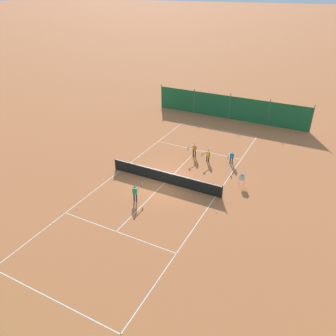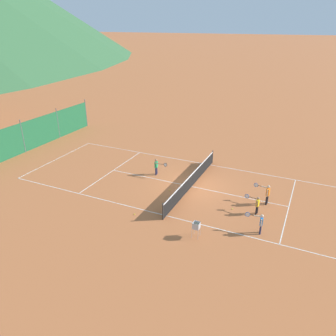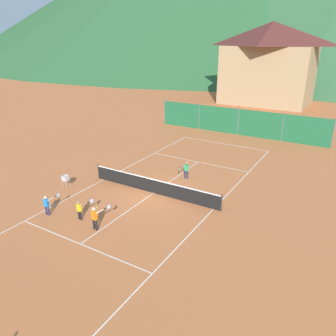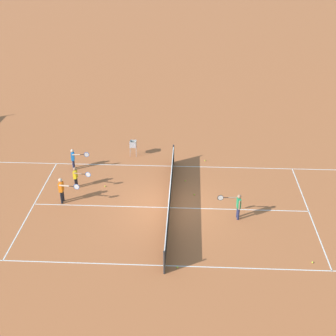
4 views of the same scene
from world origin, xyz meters
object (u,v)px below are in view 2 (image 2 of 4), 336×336
at_px(tennis_ball_near_corner, 232,209).
at_px(tennis_ball_by_net_right, 144,155).
at_px(tennis_net, 192,180).
at_px(tennis_ball_alley_right, 170,190).
at_px(player_near_service, 267,193).
at_px(player_near_baseline, 257,204).
at_px(player_far_baseline, 260,222).
at_px(tennis_ball_far_corner, 167,200).
at_px(ball_hopper, 196,226).
at_px(tennis_ball_service_box, 205,163).
at_px(tennis_ball_by_net_left, 134,214).
at_px(player_far_service, 157,166).

xyz_separation_m(tennis_ball_near_corner, tennis_ball_by_net_right, (5.42, 9.08, 0.00)).
height_order(tennis_net, tennis_ball_alley_right, tennis_net).
distance_m(tennis_net, player_near_service, 5.05).
bearing_deg(player_near_baseline, tennis_ball_alley_right, 85.43).
height_order(player_far_baseline, player_near_baseline, player_far_baseline).
relative_size(tennis_ball_near_corner, tennis_ball_alley_right, 1.00).
bearing_deg(tennis_ball_far_corner, ball_hopper, -133.32).
xyz_separation_m(tennis_net, tennis_ball_service_box, (4.21, 0.49, -0.47)).
distance_m(player_far_baseline, player_near_baseline, 1.99).
distance_m(tennis_ball_far_corner, tennis_ball_by_net_right, 7.98).
relative_size(player_near_service, player_near_baseline, 1.16).
distance_m(tennis_net, tennis_ball_by_net_left, 5.12).
xyz_separation_m(player_near_service, tennis_ball_far_corner, (-2.27, 5.72, -0.72)).
xyz_separation_m(player_far_baseline, tennis_ball_service_box, (7.75, 5.73, -0.65)).
bearing_deg(tennis_ball_near_corner, tennis_ball_by_net_left, 120.95).
bearing_deg(ball_hopper, player_near_service, -28.48).
xyz_separation_m(tennis_ball_far_corner, tennis_ball_by_net_right, (6.16, 5.07, 0.00)).
height_order(player_far_baseline, ball_hopper, player_far_baseline).
bearing_deg(player_far_baseline, player_near_baseline, 16.32).
xyz_separation_m(tennis_net, player_near_service, (-0.23, -5.04, 0.26)).
distance_m(tennis_ball_near_corner, tennis_ball_alley_right, 4.50).
distance_m(tennis_net, player_near_baseline, 4.97).
distance_m(tennis_ball_by_net_left, tennis_ball_service_box, 9.09).
relative_size(player_far_service, tennis_ball_service_box, 18.74).
distance_m(player_near_service, tennis_ball_by_net_left, 8.21).
bearing_deg(player_near_service, tennis_net, 87.43).
height_order(tennis_net, player_far_baseline, player_far_baseline).
bearing_deg(player_far_baseline, player_far_service, 62.87).
bearing_deg(tennis_ball_far_corner, tennis_ball_by_net_left, 155.34).
bearing_deg(tennis_ball_near_corner, tennis_ball_service_box, 32.58).
bearing_deg(ball_hopper, tennis_ball_by_net_left, 82.92).
height_order(player_far_baseline, tennis_ball_near_corner, player_far_baseline).
distance_m(tennis_net, tennis_ball_near_corner, 3.79).
height_order(tennis_ball_near_corner, tennis_ball_service_box, same).
relative_size(player_near_baseline, tennis_ball_near_corner, 16.93).
bearing_deg(tennis_ball_service_box, tennis_ball_by_net_right, 95.92).
bearing_deg(tennis_ball_by_net_left, tennis_ball_alley_right, -9.52).
bearing_deg(tennis_ball_service_box, player_near_service, -128.77).
bearing_deg(player_near_baseline, tennis_ball_near_corner, 95.36).
xyz_separation_m(player_far_baseline, player_near_baseline, (1.91, 0.56, -0.03)).
bearing_deg(tennis_ball_service_box, tennis_ball_by_net_left, 172.06).
bearing_deg(player_near_service, ball_hopper, 151.52).
distance_m(tennis_net, tennis_ball_by_net_right, 6.84).
xyz_separation_m(player_far_service, tennis_ball_by_net_right, (2.96, 2.72, -0.69)).
xyz_separation_m(player_near_service, tennis_ball_by_net_right, (3.89, 10.79, -0.72)).
xyz_separation_m(tennis_ball_near_corner, ball_hopper, (-3.54, 1.04, 0.62)).
relative_size(tennis_net, tennis_ball_alley_right, 139.09).
bearing_deg(player_far_baseline, player_near_service, 3.64).
bearing_deg(tennis_ball_service_box, player_near_baseline, -138.44).
xyz_separation_m(player_near_service, player_near_baseline, (-1.40, 0.35, -0.10)).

